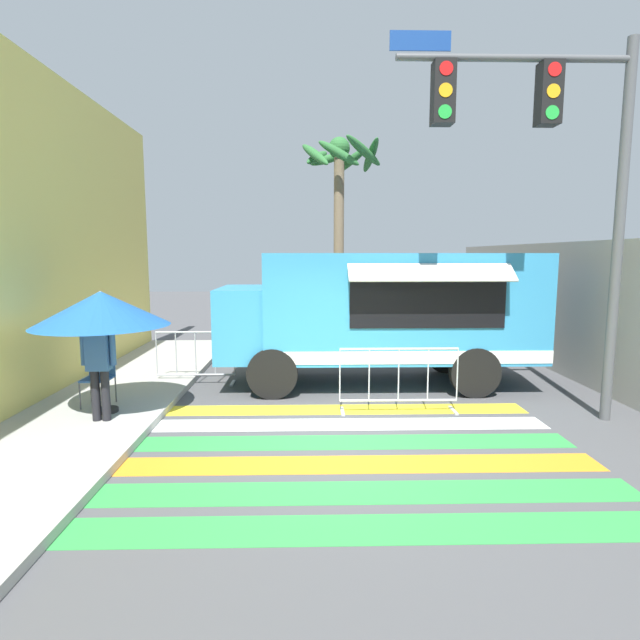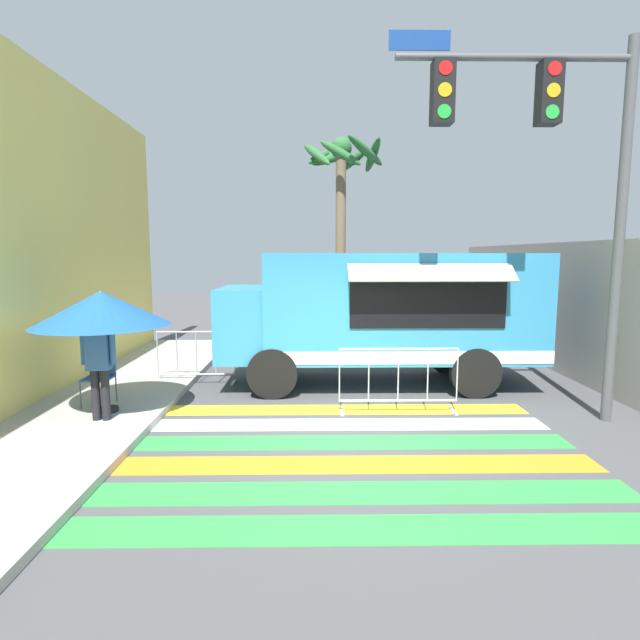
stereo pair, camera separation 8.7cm
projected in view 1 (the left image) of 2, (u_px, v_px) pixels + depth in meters
ground_plane at (346, 442)px, 7.13m from camera, size 60.00×60.00×0.00m
concrete_wall_right at (593, 314)px, 10.04m from camera, size 0.20×16.00×2.94m
crosswalk_painted at (348, 453)px, 6.73m from camera, size 6.40×4.36×0.01m
food_truck at (375, 310)px, 10.13m from camera, size 6.32×2.61×2.69m
traffic_signal_pole at (549, 149)px, 7.52m from camera, size 3.70×0.29×5.90m
patio_umbrella at (101, 309)px, 7.89m from camera, size 2.11×2.11×1.97m
folding_chair at (99, 373)px, 8.48m from camera, size 0.45×0.45×0.90m
vendor_person at (99, 359)px, 7.58m from camera, size 0.53×0.22×1.68m
barricade_front at (399, 380)px, 8.43m from camera, size 2.02×0.44×1.11m
barricade_side at (196, 359)px, 10.26m from camera, size 1.62×0.44×1.11m
palm_tree at (340, 190)px, 14.03m from camera, size 2.41×2.21×5.92m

